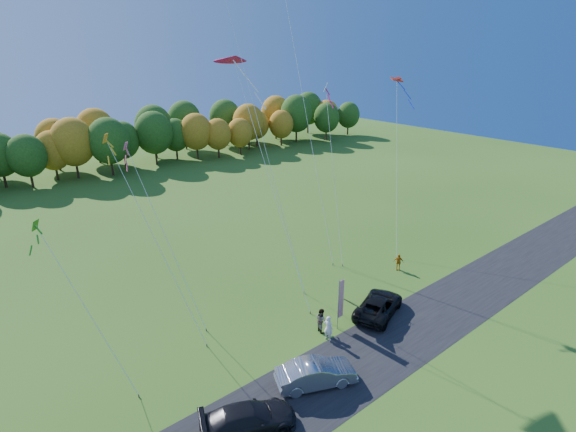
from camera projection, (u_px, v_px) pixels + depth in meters
ground at (338, 323)px, 34.13m from camera, size 160.00×160.00×0.00m
asphalt_strip at (379, 349)px, 31.25m from camera, size 90.00×6.00×0.01m
tree_line at (99, 174)px, 73.82m from camera, size 116.00×12.00×10.00m
black_suv at (379, 305)px, 35.12m from camera, size 6.11×4.32×1.55m
silver_sedan at (316, 373)px, 27.72m from camera, size 5.29×3.60×1.65m
dark_truck_a at (248, 419)px, 24.42m from camera, size 5.71×4.00×1.53m
person_tailgate_a at (328, 328)px, 31.93m from camera, size 0.60×0.79×1.94m
person_tailgate_b at (321, 320)px, 32.94m from camera, size 0.88×1.03×1.86m
person_east at (398, 262)px, 42.07m from camera, size 0.87×0.99×1.60m
feather_flag at (340, 299)px, 32.76m from camera, size 0.54×0.07×4.07m
kite_delta_blue at (255, 110)px, 35.82m from camera, size 3.90×10.66×30.23m
kite_parafoil_orange at (302, 92)px, 43.52m from camera, size 5.32×13.95×31.58m
kite_delta_red at (265, 163)px, 36.01m from camera, size 2.97×11.65×20.45m
kite_parafoil_rainbow at (397, 164)px, 46.50m from camera, size 9.09×8.03×16.98m
kite_diamond_yellow at (157, 243)px, 30.73m from camera, size 3.27×7.56×14.62m
kite_diamond_green at (88, 311)px, 26.34m from camera, size 3.24×6.11×10.77m
kite_diamond_white at (334, 176)px, 42.18m from camera, size 2.21×5.28×17.01m
kite_diamond_pink at (166, 238)px, 32.55m from camera, size 2.51×6.80×13.68m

